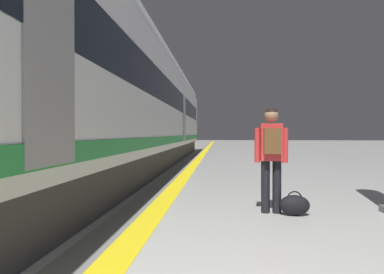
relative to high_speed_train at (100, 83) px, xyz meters
The scene contains 5 objects.
safety_line_strip 3.60m from the high_speed_train, 37.39° to the left, with size 0.36×80.00×0.01m, color yellow.
tactile_edge_band 3.43m from the high_speed_train, 41.87° to the left, with size 0.56×80.00×0.01m, color slate.
high_speed_train is the anchor object (origin of this frame).
passenger_near 5.13m from the high_speed_train, 38.48° to the right, with size 0.50×0.32×1.60m.
duffel_bag_near 5.71m from the high_speed_train, 37.22° to the right, with size 0.44×0.26×0.36m.
Camera 1 is at (0.10, 0.47, 1.20)m, focal length 29.90 mm.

